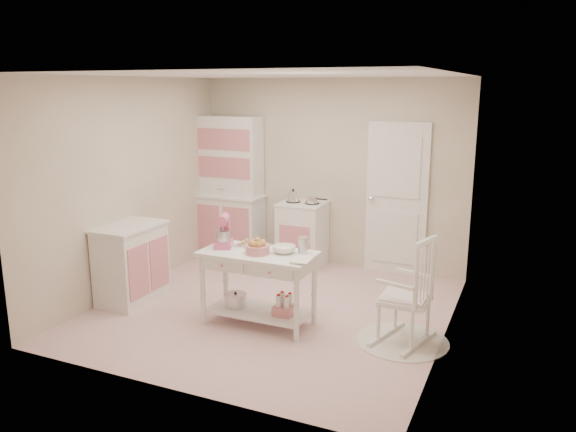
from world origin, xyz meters
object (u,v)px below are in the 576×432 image
object	(u,v)px
work_table	(258,288)
bread_basket	(257,249)
hutch	(228,187)
stove	(302,235)
stand_mixer	(224,232)
base_cabinet	(131,263)
rocking_chair	(405,289)

from	to	relation	value
work_table	bread_basket	xyz separation A→B (m)	(0.02, -0.05, 0.45)
hutch	work_table	xyz separation A→B (m)	(1.53, -2.06, -0.64)
stove	stand_mixer	xyz separation A→B (m)	(-0.09, -1.99, 0.51)
base_cabinet	bread_basket	size ratio (longest dim) A/B	3.68
hutch	work_table	bearing A→B (deg)	-53.45
stove	work_table	distance (m)	2.04
stove	bread_basket	xyz separation A→B (m)	(0.35, -2.06, 0.39)
hutch	stove	distance (m)	1.33
stand_mixer	bread_basket	distance (m)	0.46
stove	stand_mixer	world-z (taller)	stand_mixer
base_cabinet	rocking_chair	xyz separation A→B (m)	(3.17, 0.19, 0.09)
hutch	stand_mixer	size ratio (longest dim) A/B	6.12
hutch	base_cabinet	distance (m)	2.15
rocking_chair	bread_basket	world-z (taller)	rocking_chair
rocking_chair	stove	bearing A→B (deg)	150.90
hutch	base_cabinet	xyz separation A→B (m)	(-0.13, -2.07, -0.58)
stand_mixer	hutch	bearing A→B (deg)	98.14
hutch	bread_basket	size ratio (longest dim) A/B	8.32
hutch	stand_mixer	bearing A→B (deg)	-61.49
stand_mixer	work_table	bearing A→B (deg)	-23.10
rocking_chair	bread_basket	bearing A→B (deg)	-155.14
stove	work_table	size ratio (longest dim) A/B	0.77
base_cabinet	rocking_chair	size ratio (longest dim) A/B	0.84
stove	rocking_chair	size ratio (longest dim) A/B	0.84
rocking_chair	work_table	world-z (taller)	rocking_chair
hutch	stand_mixer	distance (m)	2.33
work_table	stand_mixer	size ratio (longest dim) A/B	3.53
stove	hutch	bearing A→B (deg)	177.61
rocking_chair	work_table	size ratio (longest dim) A/B	0.92
hutch	bread_basket	distance (m)	2.63
base_cabinet	bread_basket	bearing A→B (deg)	-1.56
stand_mixer	bread_basket	size ratio (longest dim) A/B	1.36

